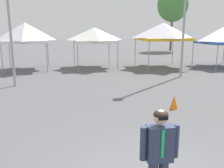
# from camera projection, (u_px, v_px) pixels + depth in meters

# --- Properties ---
(canopy_tent_right_of_center) EXTENTS (3.14, 3.14, 3.44)m
(canopy_tent_right_of_center) POSITION_uv_depth(u_px,v_px,m) (25.00, 33.00, 17.84)
(canopy_tent_right_of_center) COLOR #9E9EA3
(canopy_tent_right_of_center) RESTS_ON ground
(canopy_tent_center) EXTENTS (3.22, 3.22, 3.10)m
(canopy_tent_center) POSITION_uv_depth(u_px,v_px,m) (94.00, 35.00, 18.90)
(canopy_tent_center) COLOR #9E9EA3
(canopy_tent_center) RESTS_ON ground
(canopy_tent_far_left) EXTENTS (3.60, 3.60, 3.46)m
(canopy_tent_far_left) POSITION_uv_depth(u_px,v_px,m) (163.00, 32.00, 18.94)
(canopy_tent_far_left) COLOR #9E9EA3
(canopy_tent_far_left) RESTS_ON ground
(canopy_tent_behind_right) EXTENTS (3.42, 3.42, 3.15)m
(canopy_tent_behind_right) POSITION_uv_depth(u_px,v_px,m) (223.00, 35.00, 19.29)
(canopy_tent_behind_right) COLOR #9E9EA3
(canopy_tent_behind_right) RESTS_ON ground
(person_foreground) EXTENTS (0.65, 0.26, 1.78)m
(person_foreground) POSITION_uv_depth(u_px,v_px,m) (159.00, 154.00, 3.94)
(person_foreground) COLOR #33384C
(person_foreground) RESTS_ON ground
(tree_behind_tents_center) EXTENTS (4.08, 4.08, 8.36)m
(tree_behind_tents_center) POSITION_uv_depth(u_px,v_px,m) (173.00, 5.00, 32.61)
(tree_behind_tents_center) COLOR brown
(tree_behind_tents_center) RESTS_ON ground
(traffic_cone_lot_center) EXTENTS (0.32, 0.32, 0.53)m
(traffic_cone_lot_center) POSITION_uv_depth(u_px,v_px,m) (174.00, 102.00, 9.34)
(traffic_cone_lot_center) COLOR orange
(traffic_cone_lot_center) RESTS_ON ground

